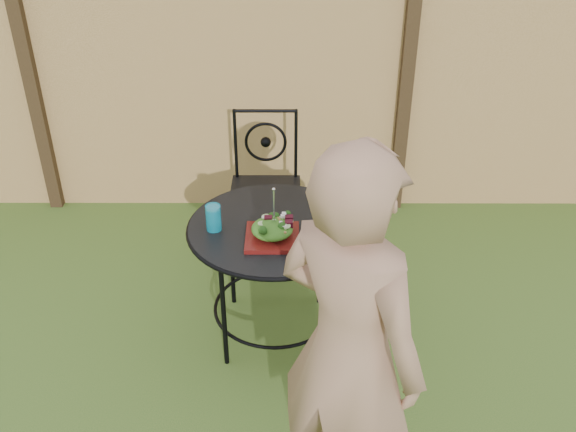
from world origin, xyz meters
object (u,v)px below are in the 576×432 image
at_px(patio_chair, 266,182).
at_px(salad_plate, 272,237).
at_px(patio_table, 275,247).
at_px(diner, 348,354).

xyz_separation_m(patio_chair, salad_plate, (0.07, -1.01, 0.23)).
height_order(patio_table, diner, diner).
distance_m(patio_table, diner, 1.17).
relative_size(patio_table, salad_plate, 3.42).
height_order(diner, salad_plate, diner).
relative_size(patio_chair, salad_plate, 3.52).
height_order(patio_chair, salad_plate, patio_chair).
relative_size(diner, salad_plate, 6.40).
relative_size(patio_table, patio_chair, 0.97).
xyz_separation_m(patio_table, salad_plate, (-0.01, -0.13, 0.15)).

